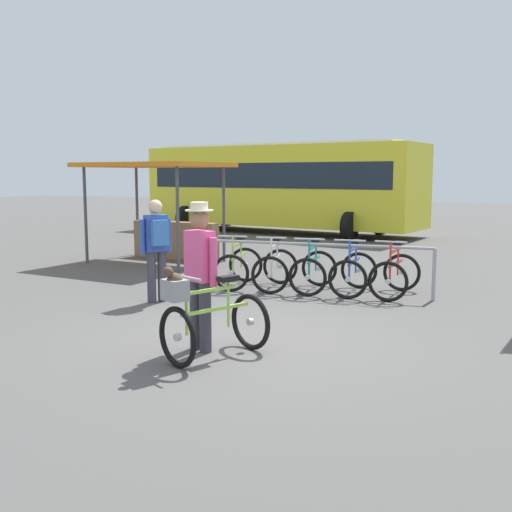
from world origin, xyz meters
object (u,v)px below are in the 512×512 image
Objects in this scene: racked_bike_white at (275,268)px; pedestrian_with_backpack at (157,244)px; racked_bike_teal at (314,270)px; bus_distant at (280,183)px; racked_bike_blue at (354,272)px; person_with_featured_bike at (200,270)px; racked_bike_lime at (239,267)px; market_stall at (164,202)px; featured_bicycle at (207,317)px; racked_bike_red at (395,275)px.

racked_bike_white is 2.31m from pedestrian_with_backpack.
racked_bike_teal is 0.11× the size of bus_distant.
racked_bike_blue is 0.66× the size of person_with_featured_bike.
market_stall is at bearing 142.03° from racked_bike_lime.
racked_bike_blue is at bearing 5.00° from racked_bike_white.
featured_bicycle is 3.29m from pedestrian_with_backpack.
racked_bike_lime is at bearing -175.00° from racked_bike_red.
racked_bike_red is 0.89× the size of featured_bicycle.
person_with_featured_bike is 1.05× the size of pedestrian_with_backpack.
bus_distant is at bearing 110.91° from racked_bike_white.
racked_bike_red is 0.68× the size of pedestrian_with_backpack.
racked_bike_red is at bearing 70.45° from person_with_featured_bike.
racked_bike_red is at bearing -20.08° from market_stall.
market_stall is (-3.04, 2.38, 1.03)m from racked_bike_lime.
racked_bike_teal is 1.05× the size of racked_bike_red.
market_stall reaches higher than racked_bike_red.
racked_bike_white is at bearing 54.22° from pedestrian_with_backpack.
pedestrian_with_backpack is (-2.70, -1.94, 0.57)m from racked_bike_blue.
racked_bike_white is 0.95× the size of featured_bicycle.
featured_bicycle is at bearing -47.87° from pedestrian_with_backpack.
racked_bike_teal is 4.03m from person_with_featured_bike.
racked_bike_lime is 0.94× the size of featured_bicycle.
featured_bicycle is 8.06m from market_stall.
racked_bike_lime is at bearing -175.00° from racked_bike_white.
market_stall is at bearing 148.25° from racked_bike_white.
featured_bicycle is 15.09m from bus_distant.
bus_distant is at bearing 108.27° from featured_bicycle.
pedestrian_with_backpack is at bearing -149.55° from racked_bike_red.
racked_bike_blue is at bearing -175.00° from racked_bike_red.
racked_bike_blue is 3.37m from pedestrian_with_backpack.
racked_bike_lime is 1.40m from racked_bike_teal.
racked_bike_teal is (1.39, 0.12, 0.00)m from racked_bike_lime.
racked_bike_teal is 0.94× the size of featured_bicycle.
racked_bike_white is 1.05× the size of racked_bike_blue.
racked_bike_white is 2.10m from racked_bike_red.
racked_bike_white is 10.84m from bus_distant.
pedestrian_with_backpack is (-1.94, 2.11, -0.01)m from person_with_featured_bike.
person_with_featured_bike reaches higher than racked_bike_white.
person_with_featured_bike is (1.33, -3.86, 0.58)m from racked_bike_lime.
person_with_featured_bike is at bearing -109.55° from racked_bike_red.
featured_bicycle reaches higher than racked_bike_blue.
racked_bike_lime is 1.03× the size of racked_bike_blue.
featured_bicycle is 0.38× the size of market_stall.
racked_bike_lime is 4.13m from person_with_featured_bike.
racked_bike_teal is 0.68× the size of person_with_featured_bike.
racked_bike_white is 1.02× the size of racked_bike_teal.
person_with_featured_bike is at bearing -47.36° from pedestrian_with_backpack.
racked_bike_teal is at bearing 92.39° from featured_bicycle.
racked_bike_white is at bearing 5.00° from racked_bike_lime.
racked_bike_lime is 4.46m from featured_bicycle.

